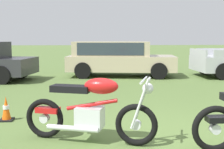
% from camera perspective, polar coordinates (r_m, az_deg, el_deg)
% --- Properties ---
extents(ground_plane, '(120.00, 120.00, 0.00)m').
position_cam_1_polar(ground_plane, '(4.48, 11.11, -13.60)').
color(ground_plane, '#567038').
extents(motorcycle_red, '(2.02, 0.93, 1.02)m').
position_cam_1_polar(motorcycle_red, '(4.46, -4.28, -6.94)').
color(motorcycle_red, black).
rests_on(motorcycle_red, ground).
extents(car_beige, '(4.52, 2.33, 1.43)m').
position_cam_1_polar(car_beige, '(12.04, 0.87, 3.61)').
color(car_beige, '#BCAD8C').
rests_on(car_beige, ground).
extents(traffic_cone, '(0.25, 0.25, 0.47)m').
position_cam_1_polar(traffic_cone, '(5.99, -19.89, -6.44)').
color(traffic_cone, '#EA590F').
rests_on(traffic_cone, ground).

